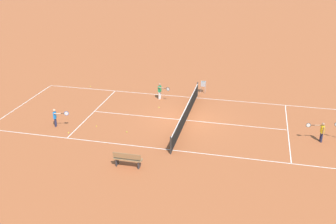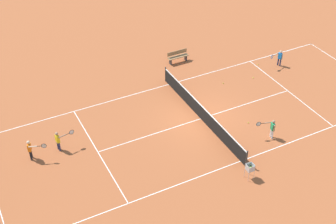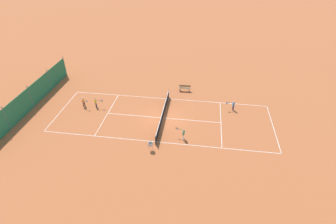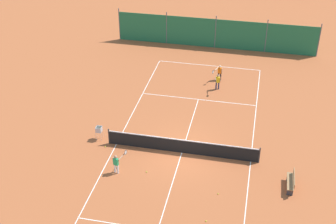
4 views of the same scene
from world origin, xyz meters
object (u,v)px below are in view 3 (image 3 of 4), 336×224
(player_near_service, at_px, (183,133))
(tennis_ball_alley_right, at_px, (222,105))
(ball_hopper, at_px, (151,145))
(courtside_bench, at_px, (185,88))
(tennis_net, at_px, (163,114))
(tennis_ball_by_net_left, at_px, (193,107))
(player_near_baseline, at_px, (96,102))
(player_far_baseline, at_px, (233,105))
(tennis_ball_service_box, at_px, (211,110))
(tennis_ball_near_corner, at_px, (181,128))
(player_far_service, at_px, (84,101))
(tennis_ball_mid_court, at_px, (160,146))
(tennis_ball_alley_left, at_px, (247,153))

(player_near_service, xyz_separation_m, tennis_ball_alley_right, (6.72, -4.05, -0.67))
(ball_hopper, height_order, courtside_bench, ball_hopper)
(tennis_net, distance_m, tennis_ball_alley_right, 7.48)
(tennis_ball_by_net_left, bearing_deg, player_near_service, 173.75)
(player_near_baseline, relative_size, tennis_ball_alley_right, 18.16)
(ball_hopper, bearing_deg, player_far_baseline, -45.22)
(player_near_baseline, height_order, courtside_bench, player_near_baseline)
(tennis_ball_service_box, height_order, tennis_ball_near_corner, same)
(tennis_ball_near_corner, height_order, tennis_ball_by_net_left, same)
(player_near_baseline, bearing_deg, player_far_service, 91.91)
(courtside_bench, bearing_deg, tennis_ball_service_box, -140.04)
(player_far_baseline, xyz_separation_m, ball_hopper, (-8.04, 8.10, -0.03))
(player_far_service, bearing_deg, tennis_net, -96.39)
(tennis_ball_alley_right, distance_m, courtside_bench, 5.57)
(tennis_ball_mid_court, relative_size, tennis_ball_alley_right, 1.00)
(player_near_baseline, xyz_separation_m, player_far_baseline, (1.61, -15.91, -0.02))
(player_far_service, relative_size, tennis_ball_by_net_left, 18.41)
(tennis_ball_alley_right, height_order, tennis_ball_alley_left, same)
(player_near_baseline, distance_m, ball_hopper, 10.12)
(tennis_ball_service_box, distance_m, tennis_ball_alley_right, 1.80)
(player_far_baseline, bearing_deg, player_far_service, 95.43)
(player_near_baseline, height_order, tennis_ball_by_net_left, player_near_baseline)
(tennis_ball_service_box, bearing_deg, courtside_bench, 39.96)
(player_near_service, bearing_deg, courtside_bench, 4.16)
(tennis_ball_alley_right, relative_size, ball_hopper, 0.07)
(tennis_ball_service_box, bearing_deg, tennis_ball_alley_left, -153.55)
(player_near_service, xyz_separation_m, tennis_ball_near_corner, (1.64, 0.32, -0.67))
(tennis_ball_service_box, distance_m, ball_hopper, 9.42)
(tennis_ball_mid_court, xyz_separation_m, courtside_bench, (11.01, -1.42, 0.42))
(tennis_ball_alley_right, bearing_deg, tennis_ball_near_corner, 139.29)
(tennis_ball_service_box, distance_m, tennis_ball_alley_left, 7.57)
(tennis_ball_near_corner, bearing_deg, ball_hopper, 145.31)
(player_near_baseline, bearing_deg, player_near_service, -112.27)
(tennis_net, relative_size, player_near_service, 7.60)
(player_far_baseline, xyz_separation_m, tennis_ball_service_box, (-0.51, 2.46, -0.65))
(tennis_ball_by_net_left, distance_m, courtside_bench, 4.02)
(tennis_net, height_order, player_far_baseline, player_far_baseline)
(player_far_baseline, relative_size, courtside_bench, 0.78)
(tennis_ball_by_net_left, bearing_deg, player_far_baseline, -87.97)
(tennis_ball_mid_court, bearing_deg, player_near_service, -56.29)
(tennis_ball_near_corner, distance_m, tennis_ball_by_net_left, 4.29)
(tennis_ball_service_box, relative_size, tennis_ball_near_corner, 1.00)
(tennis_ball_alley_right, bearing_deg, courtside_bench, 58.84)
(player_near_service, relative_size, tennis_ball_near_corner, 18.30)
(player_far_service, xyz_separation_m, tennis_ball_by_net_left, (1.49, -12.83, -0.68))
(tennis_ball_alley_left, bearing_deg, ball_hopper, 94.76)
(player_near_service, xyz_separation_m, tennis_ball_alley_left, (-1.30, -6.13, -0.67))
(tennis_net, relative_size, tennis_ball_by_net_left, 139.09)
(player_far_service, distance_m, courtside_bench, 12.64)
(tennis_ball_service_box, relative_size, tennis_ball_by_net_left, 1.00)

